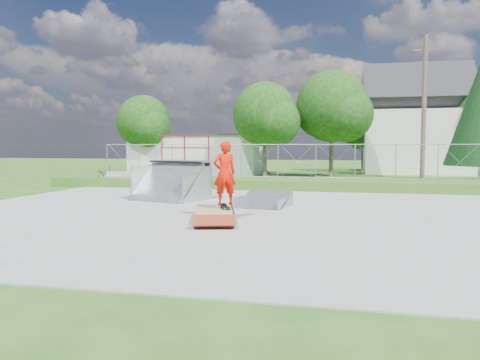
# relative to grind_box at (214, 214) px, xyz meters

# --- Properties ---
(ground) EXTENTS (120.00, 120.00, 0.00)m
(ground) POSITION_rel_grind_box_xyz_m (0.24, 1.01, -0.17)
(ground) COLOR #285919
(ground) RESTS_ON ground
(concrete_pad) EXTENTS (20.00, 16.00, 0.04)m
(concrete_pad) POSITION_rel_grind_box_xyz_m (0.24, 1.01, -0.15)
(concrete_pad) COLOR gray
(concrete_pad) RESTS_ON ground
(grass_berm) EXTENTS (24.00, 3.00, 0.50)m
(grass_berm) POSITION_rel_grind_box_xyz_m (0.24, 10.51, 0.08)
(grass_berm) COLOR #285919
(grass_berm) RESTS_ON ground
(grind_box) EXTENTS (1.66, 2.48, 0.34)m
(grind_box) POSITION_rel_grind_box_xyz_m (0.00, 0.00, 0.00)
(grind_box) COLOR maroon
(grind_box) RESTS_ON concrete_pad
(quarter_pipe) EXTENTS (3.19, 2.92, 2.65)m
(quarter_pipe) POSITION_rel_grind_box_xyz_m (-3.19, 4.48, 1.16)
(quarter_pipe) COLOR gray
(quarter_pipe) RESTS_ON concrete_pad
(flat_bank_ramp) EXTENTS (1.95, 2.04, 0.51)m
(flat_bank_ramp) POSITION_rel_grind_box_xyz_m (0.94, 3.11, 0.09)
(flat_bank_ramp) COLOR gray
(flat_bank_ramp) RESTS_ON concrete_pad
(skateboard) EXTENTS (0.56, 0.81, 0.13)m
(skateboard) POSITION_rel_grind_box_xyz_m (0.29, 0.11, 0.21)
(skateboard) COLOR black
(skateboard) RESTS_ON grind_box
(skater) EXTENTS (0.82, 0.74, 1.89)m
(skater) POSITION_rel_grind_box_xyz_m (0.29, 0.11, 1.16)
(skater) COLOR red
(skater) RESTS_ON grind_box
(concrete_stairs) EXTENTS (1.50, 1.60, 0.80)m
(concrete_stairs) POSITION_rel_grind_box_xyz_m (-8.26, 9.71, 0.23)
(concrete_stairs) COLOR gray
(concrete_stairs) RESTS_ON ground
(chain_link_fence) EXTENTS (20.00, 0.06, 1.80)m
(chain_link_fence) POSITION_rel_grind_box_xyz_m (0.24, 11.51, 1.23)
(chain_link_fence) COLOR #9FA2A9
(chain_link_fence) RESTS_ON grass_berm
(utility_building_flat) EXTENTS (10.00, 6.00, 3.00)m
(utility_building_flat) POSITION_rel_grind_box_xyz_m (-7.76, 23.01, 1.33)
(utility_building_flat) COLOR silver
(utility_building_flat) RESTS_ON ground
(gable_house) EXTENTS (8.40, 6.08, 8.94)m
(gable_house) POSITION_rel_grind_box_xyz_m (9.24, 27.01, 3.67)
(gable_house) COLOR silver
(gable_house) RESTS_ON ground
(utility_pole) EXTENTS (0.24, 0.24, 8.00)m
(utility_pole) POSITION_rel_grind_box_xyz_m (7.74, 13.01, 3.83)
(utility_pole) COLOR brown
(utility_pole) RESTS_ON ground
(tree_left_near) EXTENTS (4.76, 4.48, 6.65)m
(tree_left_near) POSITION_rel_grind_box_xyz_m (-1.51, 18.85, 4.07)
(tree_left_near) COLOR brown
(tree_left_near) RESTS_ON ground
(tree_center) EXTENTS (5.44, 5.12, 7.60)m
(tree_center) POSITION_rel_grind_box_xyz_m (3.03, 20.82, 4.68)
(tree_center) COLOR brown
(tree_center) RESTS_ON ground
(tree_left_far) EXTENTS (4.42, 4.16, 6.18)m
(tree_left_far) POSITION_rel_grind_box_xyz_m (-11.53, 20.86, 3.77)
(tree_left_far) COLOR brown
(tree_left_far) RESTS_ON ground
(tree_back_mid) EXTENTS (4.08, 3.84, 5.70)m
(tree_back_mid) POSITION_rel_grind_box_xyz_m (5.45, 28.87, 3.46)
(tree_back_mid) COLOR brown
(tree_back_mid) RESTS_ON ground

